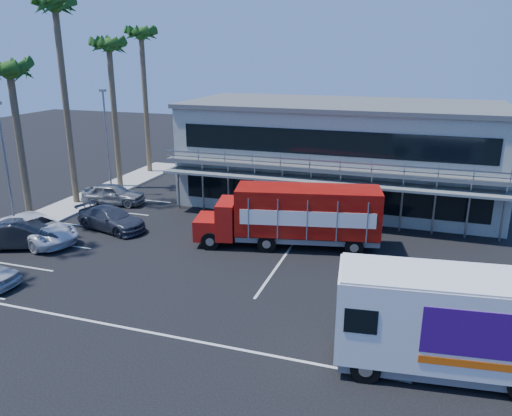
% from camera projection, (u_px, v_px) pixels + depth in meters
% --- Properties ---
extents(ground, '(120.00, 120.00, 0.00)m').
position_uv_depth(ground, '(229.00, 275.00, 25.08)').
color(ground, black).
rests_on(ground, ground).
extents(building, '(22.40, 12.00, 7.30)m').
position_uv_depth(building, '(340.00, 153.00, 36.61)').
color(building, gray).
rests_on(building, ground).
extents(curb_strip, '(3.00, 32.00, 0.16)m').
position_uv_depth(curb_strip, '(61.00, 211.00, 34.98)').
color(curb_strip, '#A5A399').
rests_on(curb_strip, ground).
extents(palm_c, '(2.80, 2.80, 10.75)m').
position_uv_depth(palm_c, '(10.00, 79.00, 29.50)').
color(palm_c, brown).
rests_on(palm_c, ground).
extents(palm_d, '(2.80, 2.80, 14.75)m').
position_uv_depth(palm_d, '(56.00, 19.00, 33.04)').
color(palm_d, brown).
rests_on(palm_d, ground).
extents(palm_e, '(2.80, 2.80, 12.25)m').
position_uv_depth(palm_e, '(109.00, 54.00, 38.09)').
color(palm_e, brown).
rests_on(palm_e, ground).
extents(palm_f, '(2.80, 2.80, 13.25)m').
position_uv_depth(palm_f, '(142.00, 43.00, 42.92)').
color(palm_f, brown).
rests_on(palm_f, ground).
extents(light_pole_near, '(0.50, 0.25, 8.09)m').
position_uv_depth(light_pole_near, '(6.00, 164.00, 28.89)').
color(light_pole_near, gray).
rests_on(light_pole_near, ground).
extents(light_pole_far, '(0.50, 0.25, 8.09)m').
position_uv_depth(light_pole_far, '(107.00, 137.00, 37.95)').
color(light_pole_far, gray).
rests_on(light_pole_far, ground).
extents(red_truck, '(10.68, 4.48, 3.51)m').
position_uv_depth(red_truck, '(295.00, 214.00, 28.26)').
color(red_truck, '#B1130E').
rests_on(red_truck, ground).
extents(white_van, '(7.80, 3.46, 3.69)m').
position_uv_depth(white_van, '(449.00, 322.00, 16.96)').
color(white_van, white).
rests_on(white_van, ground).
extents(parked_car_b, '(4.99, 3.28, 1.55)m').
position_uv_depth(parked_car_b, '(23.00, 235.00, 28.39)').
color(parked_car_b, black).
rests_on(parked_car_b, ground).
extents(parked_car_c, '(6.22, 4.15, 1.59)m').
position_uv_depth(parked_car_c, '(36.00, 229.00, 29.31)').
color(parked_car_c, silver).
rests_on(parked_car_c, ground).
extents(parked_car_d, '(5.23, 3.16, 1.42)m').
position_uv_depth(parked_car_d, '(111.00, 219.00, 31.33)').
color(parked_car_d, '#2E323E').
rests_on(parked_car_d, ground).
extents(parked_car_e, '(4.75, 2.43, 1.55)m').
position_uv_depth(parked_car_e, '(114.00, 194.00, 36.54)').
color(parked_car_e, slate).
rests_on(parked_car_e, ground).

